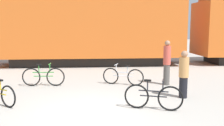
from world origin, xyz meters
TOP-DOWN VIEW (x-y plane):
  - ground_plane at (0.00, 0.00)m, footprint 80.00×80.00m
  - freight_train at (-0.00, 9.18)m, footprint 36.25×2.99m
  - rail_near at (0.00, 8.47)m, footprint 48.25×0.07m
  - rail_far at (0.00, 9.90)m, footprint 48.25×0.07m
  - bicycle_black at (1.79, 0.02)m, footprint 1.62×0.61m
  - bicycle_green at (-1.91, 3.34)m, footprint 1.71×0.46m
  - bicycle_silver at (1.31, 3.32)m, footprint 1.63×0.69m
  - person_in_red at (3.10, 3.17)m, footprint 0.30×0.30m
  - person_in_tan at (3.10, 1.20)m, footprint 0.32×0.32m

SIDE VIEW (x-z plane):
  - ground_plane at x=0.00m, z-range 0.00..0.00m
  - rail_near at x=0.00m, z-range 0.00..0.01m
  - rail_far at x=0.00m, z-range 0.00..0.01m
  - bicycle_silver at x=1.31m, z-range -0.06..0.78m
  - bicycle_black at x=1.79m, z-range -0.07..0.83m
  - bicycle_green at x=-1.91m, z-range -0.07..0.85m
  - person_in_tan at x=3.10m, z-range 0.00..1.60m
  - person_in_red at x=3.10m, z-range 0.02..1.85m
  - freight_train at x=0.00m, z-range 0.13..5.49m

